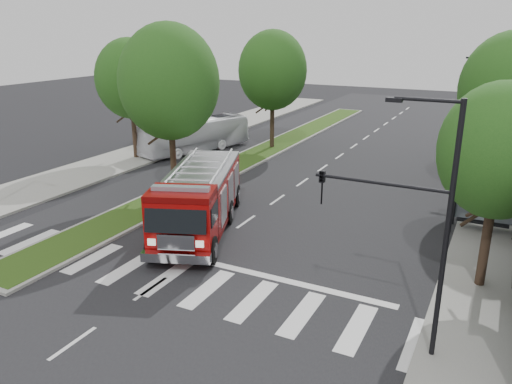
{
  "coord_description": "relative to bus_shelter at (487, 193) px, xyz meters",
  "views": [
    {
      "loc": [
        11.58,
        -17.66,
        9.74
      ],
      "look_at": [
        0.66,
        3.87,
        1.8
      ],
      "focal_mm": 35.0,
      "sensor_mm": 36.0,
      "label": 1
    }
  ],
  "objects": [
    {
      "name": "streetlight_right_near",
      "position": [
        -1.59,
        -11.65,
        2.63
      ],
      "size": [
        4.08,
        0.22,
        8.0
      ],
      "color": "black",
      "rests_on": "ground"
    },
    {
      "name": "tree_median_near",
      "position": [
        -17.2,
        -2.15,
        4.77
      ],
      "size": [
        5.8,
        5.8,
        10.16
      ],
      "color": "black",
      "rests_on": "ground"
    },
    {
      "name": "median",
      "position": [
        -17.2,
        9.85,
        -1.96
      ],
      "size": [
        3.0,
        50.0,
        0.15
      ],
      "color": "gray",
      "rests_on": "ground"
    },
    {
      "name": "tree_right_mid",
      "position": [
        0.3,
        5.85,
        4.45
      ],
      "size": [
        5.6,
        5.6,
        9.72
      ],
      "color": "black",
      "rests_on": "ground"
    },
    {
      "name": "fire_engine",
      "position": [
        -12.81,
        -6.09,
        -0.42
      ],
      "size": [
        6.19,
        10.13,
        3.38
      ],
      "rotation": [
        0.0,
        0.0,
        0.37
      ],
      "color": "#620505",
      "rests_on": "ground"
    },
    {
      "name": "tree_right_far",
      "position": [
        0.3,
        15.85,
        3.8
      ],
      "size": [
        5.0,
        5.0,
        8.73
      ],
      "color": "black",
      "rests_on": "ground"
    },
    {
      "name": "sidewalk_left",
      "position": [
        -25.7,
        1.85,
        -1.96
      ],
      "size": [
        5.0,
        80.0,
        0.15
      ],
      "primitive_type": "cube",
      "color": "gray",
      "rests_on": "ground"
    },
    {
      "name": "sidewalk_right",
      "position": [
        1.3,
        1.85,
        -1.96
      ],
      "size": [
        5.0,
        80.0,
        0.15
      ],
      "primitive_type": "cube",
      "color": "gray",
      "rests_on": "ground"
    },
    {
      "name": "tree_median_far",
      "position": [
        -17.2,
        11.85,
        4.45
      ],
      "size": [
        5.6,
        5.6,
        9.72
      ],
      "color": "black",
      "rests_on": "ground"
    },
    {
      "name": "streetlight_right_far",
      "position": [
        -0.85,
        11.85,
        2.44
      ],
      "size": [
        2.11,
        0.2,
        8.0
      ],
      "color": "black",
      "rests_on": "ground"
    },
    {
      "name": "bus_shelter",
      "position": [
        0.0,
        0.0,
        0.0
      ],
      "size": [
        3.2,
        1.6,
        2.61
      ],
      "color": "black",
      "rests_on": "ground"
    },
    {
      "name": "city_bus",
      "position": [
        -22.4,
        8.08,
        -0.66
      ],
      "size": [
        5.42,
        10.15,
        2.77
      ],
      "primitive_type": "imported",
      "rotation": [
        0.0,
        0.0,
        -0.33
      ],
      "color": "silver",
      "rests_on": "ground"
    },
    {
      "name": "tree_left_mid",
      "position": [
        -25.2,
        3.85,
        4.12
      ],
      "size": [
        5.2,
        5.2,
        9.16
      ],
      "color": "black",
      "rests_on": "ground"
    },
    {
      "name": "tree_right_near",
      "position": [
        0.3,
        -6.15,
        3.47
      ],
      "size": [
        4.4,
        4.4,
        8.05
      ],
      "color": "black",
      "rests_on": "ground"
    },
    {
      "name": "ground",
      "position": [
        -11.2,
        -8.15,
        -2.04
      ],
      "size": [
        140.0,
        140.0,
        0.0
      ],
      "primitive_type": "plane",
      "color": "black",
      "rests_on": "ground"
    }
  ]
}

